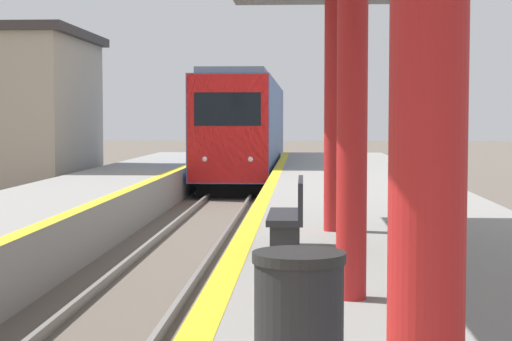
{
  "coord_description": "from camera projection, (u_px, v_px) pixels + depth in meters",
  "views": [
    {
      "loc": [
        2.48,
        -1.93,
        2.72
      ],
      "look_at": [
        1.23,
        20.7,
        1.33
      ],
      "focal_mm": 60.0,
      "sensor_mm": 36.0,
      "label": 1
    }
  ],
  "objects": [
    {
      "name": "train",
      "position": [
        247.0,
        129.0,
        37.48
      ],
      "size": [
        2.74,
        19.31,
        4.43
      ],
      "color": "black",
      "rests_on": "ground"
    },
    {
      "name": "trash_bin",
      "position": [
        299.0,
        330.0,
        4.94
      ],
      "size": [
        0.54,
        0.54,
        0.92
      ],
      "color": "#262628",
      "rests_on": "platform_right"
    },
    {
      "name": "bench",
      "position": [
        291.0,
        213.0,
        10.8
      ],
      "size": [
        0.44,
        1.51,
        0.92
      ],
      "color": "#28282D",
      "rests_on": "platform_right"
    }
  ]
}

